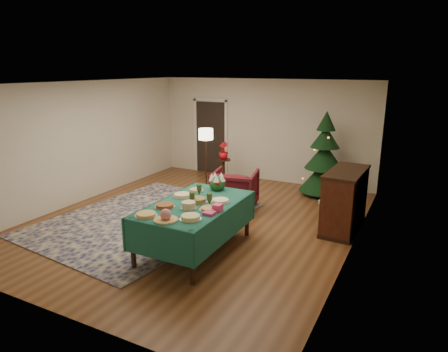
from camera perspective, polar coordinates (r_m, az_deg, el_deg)
The scene contains 26 objects.
room_shell at distance 7.71m, azimuth -4.11°, elevation 2.99°, with size 7.00×7.00×7.00m.
doorway at distance 11.51m, azimuth -1.91°, elevation 5.83°, with size 1.08×0.04×2.16m.
rug at distance 8.29m, azimuth -11.28°, elevation -6.06°, with size 3.20×4.20×0.02m, color #121845.
buffet_table at distance 6.61m, azimuth -4.20°, elevation -5.30°, with size 1.27×2.16×0.83m.
platter_0 at distance 6.10m, azimuth -11.08°, elevation -5.46°, with size 0.34×0.34×0.05m.
platter_1 at distance 5.87m, azimuth -8.32°, elevation -5.68°, with size 0.36×0.36×0.18m.
platter_2 at distance 5.88m, azimuth -4.81°, elevation -5.93°, with size 0.33×0.33×0.07m.
platter_3 at distance 6.42m, azimuth -8.43°, elevation -4.23°, with size 0.33×0.33×0.06m.
platter_4 at distance 6.31m, azimuth -5.09°, elevation -4.21°, with size 0.26×0.26×0.11m.
platter_5 at distance 6.24m, azimuth -2.17°, elevation -4.70°, with size 0.30×0.30×0.05m.
platter_6 at distance 6.89m, azimuth -5.98°, elevation -2.77°, with size 0.33×0.33×0.06m.
platter_7 at distance 6.58m, azimuth -3.76°, elevation -3.50°, with size 0.31×0.31×0.08m.
platter_8 at distance 6.60m, azimuth -0.53°, elevation -3.55°, with size 0.32×0.32×0.05m.
platter_9 at distance 7.18m, azimuth -3.99°, elevation -2.04°, with size 0.27×0.27×0.05m.
goblet_0 at distance 6.94m, azimuth -3.57°, elevation -1.93°, with size 0.09×0.09×0.19m.
goblet_1 at distance 6.44m, azimuth -2.09°, elevation -3.28°, with size 0.09×0.09×0.19m.
goblet_2 at distance 6.52m, azimuth -4.58°, elevation -3.09°, with size 0.09×0.09×0.19m.
napkin_stack at distance 6.06m, azimuth -2.11°, elevation -5.32°, with size 0.17×0.17×0.04m, color #D23A7C.
gift_box at distance 6.19m, azimuth -0.92°, elevation -4.55°, with size 0.13×0.13×0.11m, color #F2437F.
centerpiece at distance 7.21m, azimuth -0.96°, elevation -0.89°, with size 0.30×0.30×0.34m.
armchair at distance 8.62m, azimuth 1.56°, elevation -1.69°, with size 0.91×0.86×0.94m, color #4D1017.
floor_lamp at distance 10.03m, azimuth -2.62°, elevation 5.48°, with size 0.37×0.37×1.51m.
side_table at distance 10.55m, azimuth -0.06°, elevation 0.64°, with size 0.37×0.37×0.65m.
potted_plant at distance 10.45m, azimuth -0.06°, elevation 3.10°, with size 0.25×0.45×0.25m, color red.
christmas_tree at distance 9.76m, azimuth 14.10°, elevation 2.52°, with size 1.47×1.47×2.02m.
piano at distance 7.81m, azimuth 16.82°, elevation -3.44°, with size 0.70×1.37×1.16m.
Camera 1 is at (3.93, -6.43, 2.99)m, focal length 32.00 mm.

